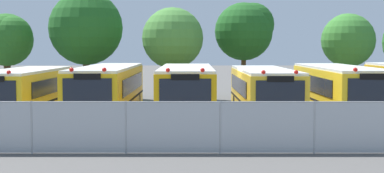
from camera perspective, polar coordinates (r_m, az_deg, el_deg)
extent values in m
plane|color=#514F4C|center=(28.18, 3.35, -3.25)|extent=(160.00, 160.00, 0.00)
cube|color=yellow|center=(28.90, -15.73, -0.54)|extent=(2.66, 9.12, 1.98)
cube|color=white|center=(28.84, -15.77, 1.53)|extent=(2.61, 8.93, 0.12)
cube|color=black|center=(28.82, -13.19, 0.12)|extent=(0.19, 7.07, 0.71)
cube|color=black|center=(29.56, -17.89, 0.12)|extent=(0.19, 7.07, 0.71)
cube|color=black|center=(28.93, -15.72, -1.32)|extent=(2.69, 9.21, 0.10)
sphere|color=red|center=(24.46, -17.30, 1.33)|extent=(0.18, 0.18, 0.18)
cylinder|color=black|center=(25.68, -15.43, -2.96)|extent=(0.30, 1.01, 1.00)
cylinder|color=black|center=(31.31, -12.31, -1.69)|extent=(0.30, 1.01, 1.00)
cylinder|color=black|center=(31.90, -16.13, -1.65)|extent=(0.30, 1.01, 1.00)
cube|color=yellow|center=(28.48, -7.98, -0.37)|extent=(2.42, 10.85, 2.10)
cube|color=white|center=(28.42, -8.00, 1.86)|extent=(2.37, 10.63, 0.12)
cube|color=black|center=(23.19, -9.98, -3.54)|extent=(2.40, 0.17, 0.36)
cube|color=black|center=(23.11, -9.99, -0.45)|extent=(1.93, 0.07, 1.01)
cube|color=black|center=(28.60, -5.52, 0.34)|extent=(0.09, 8.45, 0.76)
cube|color=black|center=(28.96, -10.24, 0.34)|extent=(0.09, 8.45, 0.76)
cube|color=black|center=(28.52, -7.97, -1.21)|extent=(2.45, 10.95, 0.10)
sphere|color=red|center=(23.12, -8.36, 1.64)|extent=(0.18, 0.18, 0.18)
sphere|color=red|center=(23.35, -11.50, 1.63)|extent=(0.18, 0.18, 0.18)
cube|color=black|center=(23.06, -10.01, 0.97)|extent=(1.06, 0.09, 0.24)
cylinder|color=black|center=(24.47, -6.95, -3.19)|extent=(0.29, 1.00, 1.00)
cylinder|color=black|center=(24.83, -11.71, -3.14)|extent=(0.29, 1.00, 1.00)
cylinder|color=black|center=(32.00, -5.16, -1.50)|extent=(0.29, 1.00, 1.00)
cylinder|color=black|center=(32.28, -8.83, -1.48)|extent=(0.29, 1.00, 1.00)
cube|color=#EAA80C|center=(28.00, -0.31, -0.42)|extent=(2.48, 10.49, 2.09)
cube|color=white|center=(27.93, -0.31, 1.83)|extent=(2.43, 10.28, 0.12)
cube|color=black|center=(22.80, -0.43, -3.61)|extent=(2.53, 0.16, 0.36)
cube|color=black|center=(22.72, -0.43, -0.49)|extent=(2.03, 0.06, 1.00)
cube|color=black|center=(28.29, 2.25, 0.30)|extent=(0.04, 8.18, 0.75)
cube|color=black|center=(28.31, -2.85, 0.30)|extent=(0.04, 8.18, 0.75)
cube|color=black|center=(28.03, -0.31, -1.27)|extent=(2.51, 10.60, 0.10)
sphere|color=red|center=(22.84, 1.28, 1.61)|extent=(0.18, 0.18, 0.18)
sphere|color=red|center=(22.86, -2.14, 1.61)|extent=(0.18, 0.18, 0.18)
cube|color=black|center=(22.67, -0.44, 0.94)|extent=(1.12, 0.08, 0.24)
cylinder|color=black|center=(24.27, 2.21, -3.22)|extent=(0.28, 1.00, 1.00)
cylinder|color=black|center=(24.30, -2.99, -3.21)|extent=(0.28, 1.00, 1.00)
cylinder|color=black|center=(31.52, 1.75, -1.57)|extent=(0.28, 1.00, 1.00)
cylinder|color=black|center=(31.54, -2.25, -1.56)|extent=(0.28, 1.00, 1.00)
cube|color=yellow|center=(28.29, 7.29, -0.51)|extent=(2.47, 9.93, 1.99)
cube|color=white|center=(28.23, 7.30, 1.62)|extent=(2.42, 9.73, 0.12)
cube|color=black|center=(23.43, 8.88, -3.45)|extent=(2.43, 0.18, 0.36)
cube|color=black|center=(23.36, 8.90, -0.58)|extent=(1.95, 0.08, 0.95)
cube|color=black|center=(28.75, 9.61, 0.17)|extent=(0.11, 7.73, 0.72)
cube|color=black|center=(28.43, 4.79, 0.17)|extent=(0.11, 7.73, 0.72)
cube|color=black|center=(28.32, 7.28, -1.31)|extent=(2.50, 10.03, 0.10)
sphere|color=red|center=(23.59, 10.42, 1.38)|extent=(0.18, 0.18, 0.18)
sphere|color=red|center=(23.38, 7.26, 1.39)|extent=(0.18, 0.18, 0.18)
cube|color=black|center=(23.31, 8.91, 0.73)|extent=(1.07, 0.09, 0.24)
cylinder|color=black|center=(25.05, 10.73, -3.06)|extent=(0.29, 1.00, 1.00)
cylinder|color=black|center=(24.74, 5.93, -3.10)|extent=(0.29, 1.00, 1.00)
cylinder|color=black|center=(31.62, 8.41, -1.59)|extent=(0.29, 1.00, 1.00)
cylinder|color=black|center=(31.37, 4.61, -1.60)|extent=(0.29, 1.00, 1.00)
cube|color=yellow|center=(28.81, 14.43, -0.40)|extent=(2.52, 10.45, 2.11)
cube|color=white|center=(28.75, 14.47, 1.81)|extent=(2.47, 10.24, 0.12)
cube|color=black|center=(23.85, 17.59, -3.46)|extent=(2.51, 0.18, 0.36)
cube|color=black|center=(23.77, 17.61, -0.45)|extent=(2.01, 0.07, 1.01)
cube|color=black|center=(29.42, 16.65, 0.30)|extent=(0.09, 8.14, 0.76)
cube|color=black|center=(28.80, 11.89, 0.30)|extent=(0.09, 8.14, 0.76)
cube|color=black|center=(28.85, 14.42, -1.24)|extent=(2.55, 10.56, 0.10)
sphere|color=red|center=(23.69, 15.97, 1.59)|extent=(0.18, 0.18, 0.18)
cube|color=black|center=(23.72, 17.65, 0.93)|extent=(1.11, 0.09, 0.24)
cylinder|color=black|center=(24.95, 14.17, -3.14)|extent=(0.29, 1.00, 1.00)
cylinder|color=black|center=(32.46, 14.75, -1.53)|extent=(0.29, 1.00, 1.00)
cylinder|color=black|center=(31.97, 10.98, -1.56)|extent=(0.29, 1.00, 1.00)
cylinder|color=black|center=(32.46, 17.87, -1.59)|extent=(0.29, 1.00, 1.00)
cylinder|color=#4C3823|center=(41.07, -17.41, 0.69)|extent=(0.46, 0.46, 2.65)
sphere|color=#286623|center=(41.01, -17.49, 4.39)|extent=(3.54, 3.54, 3.54)
sphere|color=#286623|center=(40.52, -17.03, 4.74)|extent=(2.75, 2.75, 2.75)
cylinder|color=#4C3823|center=(39.21, -10.07, 0.86)|extent=(0.45, 0.45, 2.91)
sphere|color=#1E561E|center=(39.18, -10.13, 5.67)|extent=(4.89, 4.89, 4.89)
sphere|color=#1E561E|center=(39.37, -9.88, 5.68)|extent=(2.70, 2.70, 2.70)
cylinder|color=#4C3823|center=(38.18, -1.67, 0.58)|extent=(0.38, 0.38, 2.58)
sphere|color=#478438|center=(38.12, -1.67, 4.78)|extent=(4.01, 4.01, 4.01)
sphere|color=#478438|center=(37.98, -2.88, 5.21)|extent=(2.30, 2.30, 2.30)
cylinder|color=#4C3823|center=(39.88, 5.31, 1.06)|extent=(0.33, 0.33, 3.06)
sphere|color=#1E561E|center=(39.84, 5.34, 5.40)|extent=(3.95, 3.95, 3.95)
sphere|color=#1E561E|center=(40.06, 6.21, 6.08)|extent=(2.97, 2.97, 2.97)
cylinder|color=#4C3823|center=(39.63, 15.24, 0.59)|extent=(0.41, 0.41, 2.61)
sphere|color=#387A2D|center=(39.56, 15.31, 4.39)|extent=(3.52, 3.52, 3.52)
sphere|color=#387A2D|center=(39.91, 15.18, 4.96)|extent=(2.76, 2.76, 2.76)
cylinder|color=#9EA0A3|center=(19.88, -15.21, -3.87)|extent=(0.07, 0.07, 1.74)
cylinder|color=#9EA0A3|center=(19.29, -6.26, -3.99)|extent=(0.07, 0.07, 1.74)
cylinder|color=#9EA0A3|center=(19.19, 3.02, -4.02)|extent=(0.07, 0.07, 1.74)
cylinder|color=#9EA0A3|center=(19.59, 12.16, -3.94)|extent=(0.07, 0.07, 1.74)
cube|color=#ADB2B7|center=(19.19, 3.02, -4.02)|extent=(24.86, 0.02, 1.70)
cylinder|color=#9EA0A3|center=(19.09, 3.03, -1.52)|extent=(24.86, 0.04, 0.04)
cone|color=#EA5914|center=(20.27, 3.19, -5.35)|extent=(0.39, 0.39, 0.51)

